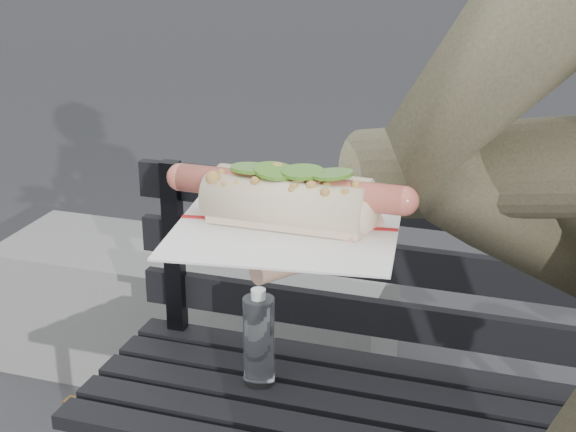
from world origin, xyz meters
name	(u,v)px	position (x,y,z in m)	size (l,w,h in m)	color
park_bench	(460,385)	(-0.01, 0.82, 0.52)	(1.50, 0.44, 0.88)	black
concrete_block	(194,314)	(-0.89, 1.51, 0.20)	(1.20, 0.40, 0.40)	slate
held_hotdog	(532,180)	(0.11, 0.04, 1.20)	(0.63, 0.31, 0.20)	#423C2C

